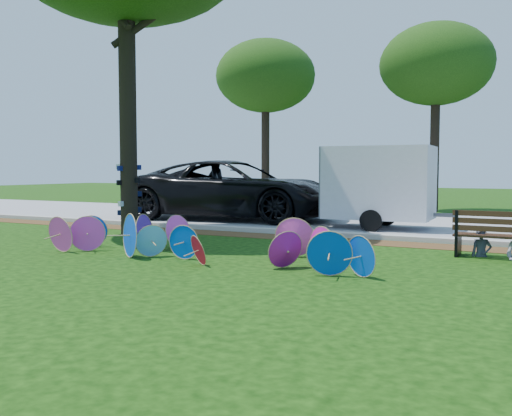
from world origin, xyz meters
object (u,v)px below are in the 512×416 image
(parasol_pile, at_px, (189,239))
(cargo_trailer, at_px, (379,183))
(person_left, at_px, (482,229))
(black_van, at_px, (234,190))
(park_bench, at_px, (501,235))

(parasol_pile, xyz_separation_m, cargo_trailer, (1.77, 6.94, 0.95))
(parasol_pile, distance_m, person_left, 5.64)
(black_van, height_order, person_left, black_van)
(person_left, bearing_deg, parasol_pile, -171.18)
(parasol_pile, xyz_separation_m, person_left, (4.94, 2.72, 0.17))
(park_bench, bearing_deg, parasol_pile, -152.06)
(park_bench, distance_m, person_left, 0.36)
(park_bench, relative_size, person_left, 1.61)
(parasol_pile, distance_m, park_bench, 5.93)
(park_bench, bearing_deg, cargo_trailer, 130.66)
(black_van, height_order, park_bench, black_van)
(black_van, bearing_deg, parasol_pile, -162.05)
(black_van, distance_m, cargo_trailer, 5.19)
(person_left, bearing_deg, park_bench, -28.17)
(parasol_pile, height_order, person_left, person_left)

